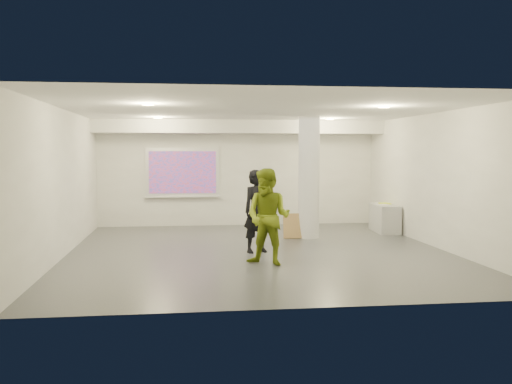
{
  "coord_description": "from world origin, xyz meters",
  "views": [
    {
      "loc": [
        -1.59,
        -11.98,
        2.12
      ],
      "look_at": [
        0.0,
        0.4,
        1.25
      ],
      "focal_mm": 40.0,
      "sensor_mm": 36.0,
      "label": 1
    }
  ],
  "objects": [
    {
      "name": "man",
      "position": [
        -0.01,
        -1.47,
        0.91
      ],
      "size": [
        1.11,
        1.05,
        1.82
      ],
      "primitive_type": "imported",
      "rotation": [
        0.0,
        0.0,
        -0.55
      ],
      "color": "olive",
      "rests_on": "floor"
    },
    {
      "name": "cardboard_front",
      "position": [
        1.13,
        1.73,
        0.31
      ],
      "size": [
        0.57,
        0.21,
        0.61
      ],
      "primitive_type": "cube",
      "rotation": [
        -0.21,
        0.0,
        -0.05
      ],
      "color": "#9B7847",
      "rests_on": "floor"
    },
    {
      "name": "wall_left",
      "position": [
        -4.0,
        0.0,
        1.5
      ],
      "size": [
        0.01,
        9.0,
        3.0
      ],
      "primitive_type": "cube",
      "color": "silver",
      "rests_on": "floor"
    },
    {
      "name": "floor",
      "position": [
        0.0,
        0.0,
        0.0
      ],
      "size": [
        8.0,
        9.0,
        0.01
      ],
      "primitive_type": "cube",
      "color": "#3B3D43",
      "rests_on": "ground"
    },
    {
      "name": "papers_stack",
      "position": [
        3.67,
        2.39,
        0.74
      ],
      "size": [
        0.29,
        0.33,
        0.02
      ],
      "primitive_type": "cube",
      "rotation": [
        0.0,
        0.0,
        0.29
      ],
      "color": "white",
      "rests_on": "credenza"
    },
    {
      "name": "cardboard_back",
      "position": [
        1.17,
        1.8,
        0.31
      ],
      "size": [
        0.56,
        0.11,
        0.61
      ],
      "primitive_type": "cube",
      "rotation": [
        -0.08,
        0.0,
        0.02
      ],
      "color": "#9B7847",
      "rests_on": "floor"
    },
    {
      "name": "downlight_nw",
      "position": [
        -2.2,
        2.5,
        2.98
      ],
      "size": [
        0.22,
        0.22,
        0.02
      ],
      "primitive_type": "cylinder",
      "color": "#ECCC8D",
      "rests_on": "ceiling"
    },
    {
      "name": "projection_screen",
      "position": [
        -1.6,
        4.45,
        1.53
      ],
      "size": [
        2.1,
        0.13,
        1.42
      ],
      "color": "silver",
      "rests_on": "wall_back"
    },
    {
      "name": "wall_front",
      "position": [
        0.0,
        -4.5,
        1.5
      ],
      "size": [
        8.0,
        0.01,
        3.0
      ],
      "primitive_type": "cube",
      "color": "silver",
      "rests_on": "floor"
    },
    {
      "name": "soffit_band",
      "position": [
        0.0,
        3.95,
        2.82
      ],
      "size": [
        8.0,
        1.1,
        0.36
      ],
      "primitive_type": "cube",
      "color": "silver",
      "rests_on": "ceiling"
    },
    {
      "name": "credenza",
      "position": [
        3.72,
        2.51,
        0.37
      ],
      "size": [
        0.6,
        1.29,
        0.74
      ],
      "primitive_type": "cube",
      "rotation": [
        0.0,
        0.0,
        -0.06
      ],
      "color": "#A2A4A7",
      "rests_on": "floor"
    },
    {
      "name": "wall_back",
      "position": [
        0.0,
        4.5,
        1.5
      ],
      "size": [
        8.0,
        0.01,
        3.0
      ],
      "primitive_type": "cube",
      "color": "silver",
      "rests_on": "floor"
    },
    {
      "name": "downlight_se",
      "position": [
        2.2,
        -1.5,
        2.98
      ],
      "size": [
        0.22,
        0.22,
        0.02
      ],
      "primitive_type": "cylinder",
      "color": "#ECCC8D",
      "rests_on": "ceiling"
    },
    {
      "name": "ceiling",
      "position": [
        0.0,
        0.0,
        3.0
      ],
      "size": [
        8.0,
        9.0,
        0.01
      ],
      "primitive_type": "cube",
      "color": "white",
      "rests_on": "floor"
    },
    {
      "name": "woman",
      "position": [
        -0.03,
        -0.1,
        0.88
      ],
      "size": [
        0.75,
        0.62,
        1.75
      ],
      "primitive_type": "imported",
      "rotation": [
        0.0,
        0.0,
        0.35
      ],
      "color": "black",
      "rests_on": "floor"
    },
    {
      "name": "downlight_ne",
      "position": [
        2.2,
        2.5,
        2.98
      ],
      "size": [
        0.22,
        0.22,
        0.02
      ],
      "primitive_type": "cylinder",
      "color": "#ECCC8D",
      "rests_on": "ceiling"
    },
    {
      "name": "postit_pad",
      "position": [
        3.78,
        2.67,
        0.75
      ],
      "size": [
        0.27,
        0.34,
        0.03
      ],
      "primitive_type": "cube",
      "rotation": [
        0.0,
        0.0,
        0.12
      ],
      "color": "#E1F82F",
      "rests_on": "credenza"
    },
    {
      "name": "column",
      "position": [
        1.5,
        1.8,
        1.5
      ],
      "size": [
        0.52,
        0.52,
        3.0
      ],
      "primitive_type": "cylinder",
      "color": "silver",
      "rests_on": "floor"
    },
    {
      "name": "wall_right",
      "position": [
        4.0,
        0.0,
        1.5
      ],
      "size": [
        0.01,
        9.0,
        3.0
      ],
      "primitive_type": "cube",
      "color": "silver",
      "rests_on": "floor"
    },
    {
      "name": "downlight_sw",
      "position": [
        -2.2,
        -1.5,
        2.98
      ],
      "size": [
        0.22,
        0.22,
        0.02
      ],
      "primitive_type": "cylinder",
      "color": "#ECCC8D",
      "rests_on": "ceiling"
    }
  ]
}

